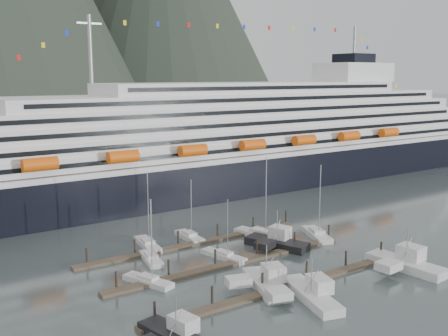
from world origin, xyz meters
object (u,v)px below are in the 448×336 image
(cruise_ship, at_px, (229,147))
(trawler_d, at_px, (405,264))
(sailboat_d, at_px, (224,256))
(sailboat_g, at_px, (261,235))
(sailboat_a, at_px, (151,259))
(trawler_b, at_px, (265,283))
(sailboat_f, at_px, (190,237))
(sailboat_h, at_px, (317,235))
(trawler_a, at_px, (175,336))
(trawler_c, at_px, (310,294))
(sailboat_b, at_px, (148,281))
(sailboat_e, at_px, (148,245))
(trawler_e, at_px, (276,242))

(cruise_ship, relative_size, trawler_d, 15.12)
(sailboat_d, xyz_separation_m, sailboat_g, (12.96, 5.84, 0.07))
(sailboat_a, xyz_separation_m, trawler_b, (9.16, -20.62, 0.55))
(sailboat_f, distance_m, sailboat_h, 25.70)
(sailboat_a, bearing_deg, trawler_a, 170.75)
(trawler_c, bearing_deg, cruise_ship, -10.72)
(sailboat_d, bearing_deg, trawler_a, 122.30)
(sailboat_h, relative_size, trawler_a, 1.30)
(trawler_a, relative_size, trawler_c, 0.86)
(sailboat_b, xyz_separation_m, trawler_d, (38.79, -18.57, 0.58))
(sailboat_g, relative_size, trawler_d, 1.23)
(trawler_a, relative_size, trawler_b, 0.97)
(sailboat_a, xyz_separation_m, trawler_d, (33.89, -27.43, 0.59))
(sailboat_b, relative_size, sailboat_d, 1.25)
(sailboat_e, bearing_deg, trawler_a, 167.19)
(trawler_a, height_order, trawler_e, trawler_e)
(sailboat_g, bearing_deg, trawler_b, 129.41)
(sailboat_e, height_order, trawler_e, sailboat_e)
(sailboat_e, bearing_deg, trawler_b, -159.76)
(trawler_b, bearing_deg, sailboat_g, -19.35)
(sailboat_e, bearing_deg, trawler_e, -116.84)
(sailboat_d, relative_size, trawler_e, 0.89)
(sailboat_e, height_order, trawler_b, sailboat_e)
(sailboat_e, relative_size, sailboat_f, 1.19)
(sailboat_d, bearing_deg, trawler_c, 169.11)
(trawler_a, distance_m, trawler_b, 20.56)
(trawler_b, bearing_deg, trawler_d, -88.26)
(sailboat_d, relative_size, sailboat_g, 0.66)
(sailboat_b, bearing_deg, trawler_a, 142.43)
(sailboat_h, bearing_deg, sailboat_g, 80.06)
(cruise_ship, relative_size, sailboat_a, 17.79)
(trawler_b, bearing_deg, cruise_ship, -13.16)
(cruise_ship, bearing_deg, trawler_d, -99.88)
(sailboat_h, bearing_deg, cruise_ship, 8.38)
(sailboat_b, relative_size, sailboat_h, 0.91)
(sailboat_g, distance_m, trawler_e, 6.57)
(sailboat_a, distance_m, trawler_b, 22.57)
(trawler_d, height_order, trawler_e, trawler_d)
(sailboat_a, bearing_deg, trawler_e, -94.26)
(trawler_d, bearing_deg, cruise_ship, -15.28)
(sailboat_f, bearing_deg, sailboat_b, 135.78)
(trawler_e, bearing_deg, trawler_a, 99.65)
(sailboat_g, height_order, trawler_c, sailboat_g)
(sailboat_d, relative_size, trawler_a, 0.94)
(sailboat_b, height_order, sailboat_f, sailboat_b)
(cruise_ship, bearing_deg, trawler_c, -115.91)
(trawler_b, xyz_separation_m, trawler_e, (14.01, 14.21, 0.03))
(sailboat_b, bearing_deg, sailboat_e, -47.13)
(trawler_b, bearing_deg, sailboat_b, 67.26)
(sailboat_f, xyz_separation_m, sailboat_h, (22.01, -13.26, 0.04))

